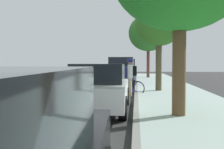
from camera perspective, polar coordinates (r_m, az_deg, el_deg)
The scene contains 12 objects.
ground at distance 16.71m, azimuth -2.32°, elevation -2.92°, with size 64.20×64.20×0.00m, color #2F2F2F.
sidewalk at distance 16.67m, azimuth 11.10°, elevation -2.73°, with size 3.42×40.13×0.14m, color #9AADA7.
curb_edge at distance 16.57m, azimuth 4.92°, elevation -2.73°, with size 0.16×40.13×0.14m, color gray.
lane_stripe_centre at distance 17.28m, azimuth -12.23°, elevation -2.79°, with size 0.14×40.00×0.01m.
lane_stripe_bike_edge at distance 16.64m, azimuth -0.15°, elevation -2.93°, with size 0.12×40.13×0.01m, color white.
parked_sedan_white_second at distance 8.99m, azimuth -2.60°, elevation -2.71°, with size 1.87×4.41×1.52m.
parked_pickup_dark_blue_mid at distance 19.56m, azimuth 1.70°, elevation 0.50°, with size 2.14×5.35×1.95m.
parked_suv_silver_far at distance 32.31m, azimuth 3.02°, elevation 1.48°, with size 2.19×4.81×1.99m.
bicycle_at_curb at distance 13.29m, azimuth 2.92°, elevation -2.70°, with size 1.73×0.46×0.75m.
cyclist_with_backpack at distance 12.79m, azimuth 3.86°, elevation 0.29°, with size 0.43×0.62×1.77m.
street_tree_far_end at distance 14.60m, azimuth 9.49°, elevation 9.71°, with size 2.39×2.39×4.37m.
street_tree_corner at distance 27.25m, azimuth 7.37°, elevation 8.32°, with size 3.75×3.75×5.97m.
Camera 1 is at (2.10, -16.50, 1.56)m, focal length 45.11 mm.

